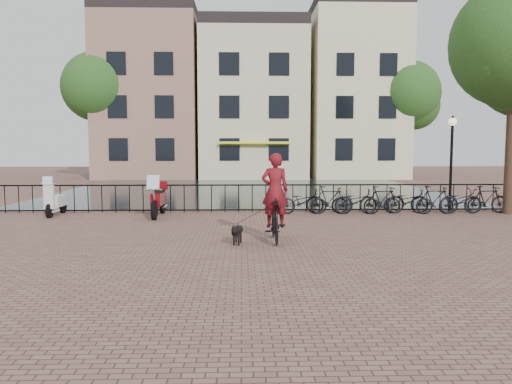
{
  "coord_description": "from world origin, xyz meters",
  "views": [
    {
      "loc": [
        -0.37,
        -10.25,
        2.42
      ],
      "look_at": [
        0.0,
        3.0,
        1.2
      ],
      "focal_mm": 35.0,
      "sensor_mm": 36.0,
      "label": 1
    }
  ],
  "objects_px": {
    "dog": "(237,234)",
    "motorcycle": "(158,195)",
    "scooter": "(56,195)",
    "cyclist": "(275,203)",
    "lamp_post": "(452,147)"
  },
  "relations": [
    {
      "from": "lamp_post",
      "to": "dog",
      "type": "distance_m",
      "value": 9.78
    },
    {
      "from": "lamp_post",
      "to": "scooter",
      "type": "distance_m",
      "value": 14.19
    },
    {
      "from": "lamp_post",
      "to": "cyclist",
      "type": "relative_size",
      "value": 1.31
    },
    {
      "from": "dog",
      "to": "scooter",
      "type": "distance_m",
      "value": 8.34
    },
    {
      "from": "cyclist",
      "to": "motorcycle",
      "type": "xyz_separation_m",
      "value": [
        -3.71,
        4.61,
        -0.24
      ]
    },
    {
      "from": "dog",
      "to": "scooter",
      "type": "xyz_separation_m",
      "value": [
        -6.4,
        5.34,
        0.46
      ]
    },
    {
      "from": "cyclist",
      "to": "motorcycle",
      "type": "height_order",
      "value": "cyclist"
    },
    {
      "from": "lamp_post",
      "to": "scooter",
      "type": "relative_size",
      "value": 2.22
    },
    {
      "from": "dog",
      "to": "motorcycle",
      "type": "height_order",
      "value": "motorcycle"
    },
    {
      "from": "dog",
      "to": "lamp_post",
      "type": "bearing_deg",
      "value": 44.81
    },
    {
      "from": "lamp_post",
      "to": "cyclist",
      "type": "bearing_deg",
      "value": -141.7
    },
    {
      "from": "scooter",
      "to": "dog",
      "type": "bearing_deg",
      "value": -39.03
    },
    {
      "from": "motorcycle",
      "to": "scooter",
      "type": "relative_size",
      "value": 1.36
    },
    {
      "from": "cyclist",
      "to": "motorcycle",
      "type": "bearing_deg",
      "value": -51.69
    },
    {
      "from": "motorcycle",
      "to": "scooter",
      "type": "bearing_deg",
      "value": 174.43
    }
  ]
}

